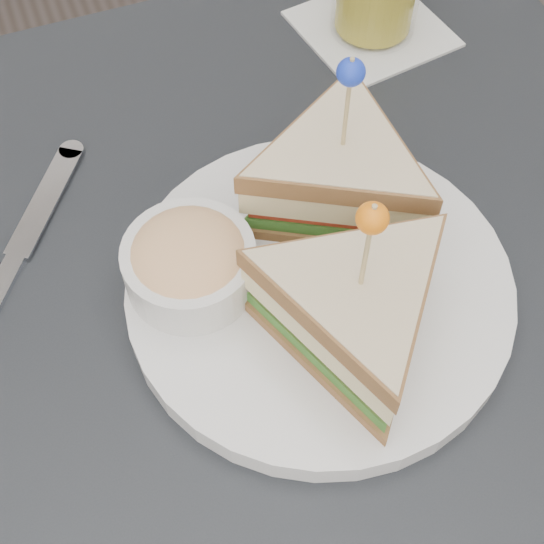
# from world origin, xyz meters

# --- Properties ---
(table) EXTENTS (0.80, 0.80, 0.75)m
(table) POSITION_xyz_m (0.00, 0.00, 0.67)
(table) COLOR black
(table) RESTS_ON ground
(plate_meal) EXTENTS (0.38, 0.38, 0.17)m
(plate_meal) POSITION_xyz_m (0.05, 0.01, 0.80)
(plate_meal) COLOR silver
(plate_meal) RESTS_ON table
(cutlery_knife) EXTENTS (0.14, 0.19, 0.01)m
(cutlery_knife) POSITION_xyz_m (-0.16, 0.13, 0.75)
(cutlery_knife) COLOR silver
(cutlery_knife) RESTS_ON table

